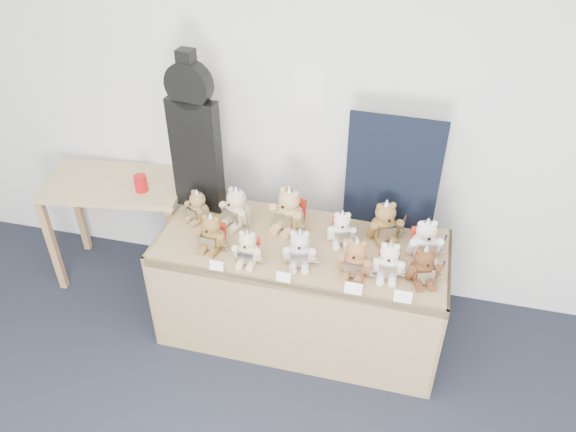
% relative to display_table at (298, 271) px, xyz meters
% --- Properties ---
extents(room_shell, '(6.00, 6.00, 6.00)m').
position_rel_display_table_xyz_m(room_shell, '(-0.10, 0.67, 0.91)').
color(room_shell, white).
rests_on(room_shell, floor).
extents(display_table, '(1.82, 0.77, 0.75)m').
position_rel_display_table_xyz_m(display_table, '(0.00, 0.00, 0.00)').
color(display_table, '#95724C').
rests_on(display_table, floor).
extents(side_table, '(1.05, 0.69, 0.82)m').
position_rel_display_table_xyz_m(side_table, '(-1.42, 0.36, 0.10)').
color(side_table, '#9F8955').
rests_on(side_table, floor).
extents(guitar_case, '(0.34, 0.14, 1.08)m').
position_rel_display_table_xyz_m(guitar_case, '(-0.75, 0.32, 0.69)').
color(guitar_case, black).
rests_on(guitar_case, display_table).
extents(navy_board, '(0.57, 0.04, 0.76)m').
position_rel_display_table_xyz_m(navy_board, '(0.49, 0.41, 0.54)').
color(navy_board, black).
rests_on(navy_board, display_table).
extents(red_cup, '(0.09, 0.09, 0.12)m').
position_rel_display_table_xyz_m(red_cup, '(-1.17, 0.30, 0.29)').
color(red_cup, '#B90C10').
rests_on(red_cup, side_table).
extents(teddy_front_far_left, '(0.22, 0.19, 0.27)m').
position_rel_display_table_xyz_m(teddy_front_far_left, '(-0.52, -0.09, 0.27)').
color(teddy_front_far_left, brown).
rests_on(teddy_front_far_left, display_table).
extents(teddy_front_left, '(0.20, 0.16, 0.25)m').
position_rel_display_table_xyz_m(teddy_front_left, '(-0.27, -0.16, 0.26)').
color(teddy_front_left, beige).
rests_on(teddy_front_left, display_table).
extents(teddy_front_centre, '(0.23, 0.20, 0.27)m').
position_rel_display_table_xyz_m(teddy_front_centre, '(0.03, -0.11, 0.27)').
color(teddy_front_centre, beige).
rests_on(teddy_front_centre, display_table).
extents(teddy_front_right, '(0.23, 0.19, 0.28)m').
position_rel_display_table_xyz_m(teddy_front_right, '(0.36, -0.12, 0.27)').
color(teddy_front_right, '#976139').
rests_on(teddy_front_right, display_table).
extents(teddy_front_far_right, '(0.21, 0.18, 0.26)m').
position_rel_display_table_xyz_m(teddy_front_far_right, '(0.54, -0.09, 0.27)').
color(teddy_front_far_right, white).
rests_on(teddy_front_far_right, display_table).
extents(teddy_front_end, '(0.22, 0.21, 0.27)m').
position_rel_display_table_xyz_m(teddy_front_end, '(0.74, -0.09, 0.27)').
color(teddy_front_end, brown).
rests_on(teddy_front_end, display_table).
extents(teddy_back_left, '(0.24, 0.23, 0.30)m').
position_rel_display_table_xyz_m(teddy_back_left, '(-0.45, 0.19, 0.28)').
color(teddy_back_left, beige).
rests_on(teddy_back_left, display_table).
extents(teddy_back_centre_left, '(0.27, 0.25, 0.33)m').
position_rel_display_table_xyz_m(teddy_back_centre_left, '(-0.12, 0.23, 0.29)').
color(teddy_back_centre_left, tan).
rests_on(teddy_back_centre_left, display_table).
extents(teddy_back_centre_right, '(0.21, 0.18, 0.25)m').
position_rel_display_table_xyz_m(teddy_back_centre_right, '(0.23, 0.16, 0.26)').
color(teddy_back_centre_right, white).
rests_on(teddy_back_centre_right, display_table).
extents(teddy_back_right, '(0.25, 0.24, 0.30)m').
position_rel_display_table_xyz_m(teddy_back_right, '(0.49, 0.26, 0.28)').
color(teddy_back_right, olive).
rests_on(teddy_back_right, display_table).
extents(teddy_back_end, '(0.24, 0.22, 0.29)m').
position_rel_display_table_xyz_m(teddy_back_end, '(0.74, 0.15, 0.27)').
color(teddy_back_end, white).
rests_on(teddy_back_end, display_table).
extents(teddy_back_far_left, '(0.20, 0.20, 0.24)m').
position_rel_display_table_xyz_m(teddy_back_far_left, '(-0.71, 0.16, 0.26)').
color(teddy_back_far_left, olive).
rests_on(teddy_back_far_left, display_table).
extents(entry_card_a, '(0.09, 0.02, 0.06)m').
position_rel_display_table_xyz_m(entry_card_a, '(-0.43, -0.28, 0.19)').
color(entry_card_a, white).
rests_on(entry_card_a, display_table).
extents(entry_card_b, '(0.09, 0.02, 0.06)m').
position_rel_display_table_xyz_m(entry_card_b, '(-0.02, -0.29, 0.20)').
color(entry_card_b, white).
rests_on(entry_card_b, display_table).
extents(entry_card_c, '(0.10, 0.02, 0.07)m').
position_rel_display_table_xyz_m(entry_card_c, '(0.38, -0.29, 0.20)').
color(entry_card_c, white).
rests_on(entry_card_c, display_table).
extents(entry_card_d, '(0.10, 0.02, 0.07)m').
position_rel_display_table_xyz_m(entry_card_d, '(0.65, -0.29, 0.20)').
color(entry_card_d, white).
rests_on(entry_card_d, display_table).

